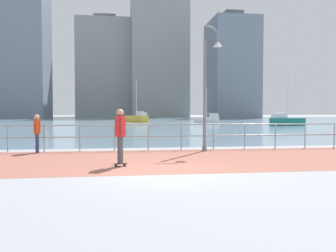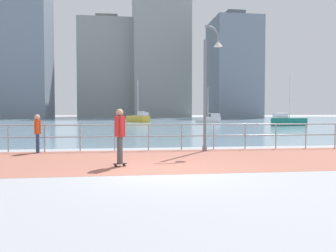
{
  "view_description": "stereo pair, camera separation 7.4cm",
  "coord_description": "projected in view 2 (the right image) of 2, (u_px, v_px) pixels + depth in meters",
  "views": [
    {
      "loc": [
        -1.16,
        -9.42,
        1.62
      ],
      "look_at": [
        0.55,
        3.15,
        1.1
      ],
      "focal_mm": 37.69,
      "sensor_mm": 36.0,
      "label": 1
    },
    {
      "loc": [
        -1.09,
        -9.43,
        1.62
      ],
      "look_at": [
        0.55,
        3.15,
        1.1
      ],
      "focal_mm": 37.69,
      "sensor_mm": 36.0,
      "label": 2
    }
  ],
  "objects": [
    {
      "name": "sailboat_white",
      "position": [
        209.0,
        119.0,
        52.23
      ],
      "size": [
        3.87,
        1.88,
        5.22
      ],
      "color": "white",
      "rests_on": "ground"
    },
    {
      "name": "skateboarder",
      "position": [
        120.0,
        132.0,
        10.36
      ],
      "size": [
        0.41,
        0.56,
        1.7
      ],
      "color": "black",
      "rests_on": "ground"
    },
    {
      "name": "bystander",
      "position": [
        37.0,
        131.0,
        13.81
      ],
      "size": [
        0.32,
        0.56,
        1.51
      ],
      "color": "navy",
      "rests_on": "ground"
    },
    {
      "name": "harbor_water",
      "position": [
        129.0,
        121.0,
        59.34
      ],
      "size": [
        180.0,
        88.0,
        0.0
      ],
      "primitive_type": "cube",
      "color": "#6B899E",
      "rests_on": "ground"
    },
    {
      "name": "sailboat_ivory",
      "position": [
        139.0,
        118.0,
        53.77
      ],
      "size": [
        3.51,
        4.61,
        6.36
      ],
      "color": "gold",
      "rests_on": "ground"
    },
    {
      "name": "brick_paving",
      "position": [
        155.0,
        159.0,
        11.89
      ],
      "size": [
        28.0,
        5.78,
        0.01
      ],
      "primitive_type": "cube",
      "color": "#935647",
      "rests_on": "ground"
    },
    {
      "name": "tower_steel",
      "position": [
        107.0,
        70.0,
        107.35
      ],
      "size": [
        16.21,
        16.16,
        30.47
      ],
      "color": "#939993",
      "rests_on": "ground"
    },
    {
      "name": "lamppost",
      "position": [
        209.0,
        82.0,
        14.27
      ],
      "size": [
        0.74,
        0.55,
        5.13
      ],
      "color": "slate",
      "rests_on": "ground"
    },
    {
      "name": "waterfront_railing",
      "position": [
        149.0,
        132.0,
        14.73
      ],
      "size": [
        25.25,
        0.06,
        1.09
      ],
      "color": "#8C99A3",
      "rests_on": "ground"
    },
    {
      "name": "sailboat_teal",
      "position": [
        288.0,
        121.0,
        40.05
      ],
      "size": [
        4.29,
        2.18,
        5.77
      ],
      "color": "#197266",
      "rests_on": "ground"
    },
    {
      "name": "tower_slate",
      "position": [
        160.0,
        37.0,
        103.86
      ],
      "size": [
        15.81,
        17.97,
        48.73
      ],
      "color": "#939993",
      "rests_on": "ground"
    },
    {
      "name": "tower_beige",
      "position": [
        233.0,
        69.0,
        87.91
      ],
      "size": [
        10.96,
        13.55,
        26.19
      ],
      "color": "slate",
      "rests_on": "ground"
    },
    {
      "name": "ground",
      "position": [
        130.0,
        123.0,
        49.18
      ],
      "size": [
        220.0,
        220.0,
        0.0
      ],
      "primitive_type": "plane",
      "color": "gray"
    },
    {
      "name": "tower_glass",
      "position": [
        10.0,
        21.0,
        81.99
      ],
      "size": [
        17.54,
        11.62,
        47.25
      ],
      "color": "slate",
      "rests_on": "ground"
    }
  ]
}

